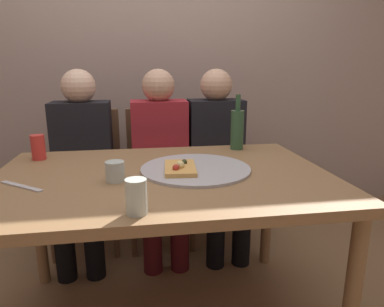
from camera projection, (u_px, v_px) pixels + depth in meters
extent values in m
cube|color=gray|center=(148.00, 51.00, 2.61)|extent=(6.00, 0.10, 2.60)
cube|color=olive|center=(163.00, 178.00, 1.46)|extent=(1.43, 0.96, 0.04)
cylinder|color=olive|center=(352.00, 301.00, 1.25)|extent=(0.06, 0.06, 0.70)
cylinder|color=olive|center=(39.00, 224.00, 1.85)|extent=(0.06, 0.06, 0.70)
cylinder|color=olive|center=(267.00, 209.00, 2.05)|extent=(0.06, 0.06, 0.70)
cylinder|color=#ADADB2|center=(196.00, 169.00, 1.50)|extent=(0.48, 0.48, 0.01)
cube|color=tan|center=(180.00, 168.00, 1.46)|extent=(0.15, 0.23, 0.02)
sphere|color=#EAD184|center=(180.00, 165.00, 1.43)|extent=(0.04, 0.04, 0.04)
sphere|color=#2D381E|center=(184.00, 162.00, 1.49)|extent=(0.02, 0.02, 0.02)
sphere|color=#B22D23|center=(176.00, 168.00, 1.40)|extent=(0.03, 0.03, 0.03)
cylinder|color=#2D5133|center=(237.00, 130.00, 1.86)|extent=(0.07, 0.07, 0.21)
cylinder|color=#2D5133|center=(238.00, 102.00, 1.82)|extent=(0.03, 0.03, 0.09)
cylinder|color=#B7C6BC|center=(115.00, 171.00, 1.35)|extent=(0.08, 0.08, 0.08)
cylinder|color=#B7C6BC|center=(136.00, 197.00, 1.04)|extent=(0.07, 0.07, 0.11)
cylinder|color=red|center=(38.00, 147.00, 1.66)|extent=(0.07, 0.07, 0.12)
cube|color=#B7B7BC|center=(22.00, 186.00, 1.29)|extent=(0.19, 0.15, 0.01)
cube|color=brown|center=(86.00, 182.00, 2.22)|extent=(0.44, 0.44, 0.05)
cube|color=brown|center=(87.00, 142.00, 2.36)|extent=(0.44, 0.04, 0.45)
cylinder|color=brown|center=(116.00, 226.00, 2.13)|extent=(0.04, 0.04, 0.42)
cylinder|color=brown|center=(52.00, 231.00, 2.07)|extent=(0.04, 0.04, 0.42)
cylinder|color=brown|center=(119.00, 203.00, 2.49)|extent=(0.04, 0.04, 0.42)
cylinder|color=brown|center=(65.00, 206.00, 2.43)|extent=(0.04, 0.04, 0.42)
cube|color=brown|center=(161.00, 178.00, 2.30)|extent=(0.44, 0.44, 0.05)
cube|color=brown|center=(158.00, 140.00, 2.43)|extent=(0.44, 0.04, 0.45)
cylinder|color=brown|center=(193.00, 221.00, 2.20)|extent=(0.04, 0.04, 0.42)
cylinder|color=brown|center=(133.00, 225.00, 2.14)|extent=(0.04, 0.04, 0.42)
cylinder|color=brown|center=(185.00, 199.00, 2.57)|extent=(0.04, 0.04, 0.42)
cylinder|color=brown|center=(134.00, 202.00, 2.51)|extent=(0.04, 0.04, 0.42)
cube|color=brown|center=(215.00, 176.00, 2.35)|extent=(0.44, 0.44, 0.05)
cube|color=brown|center=(210.00, 138.00, 2.49)|extent=(0.44, 0.04, 0.45)
cylinder|color=brown|center=(249.00, 217.00, 2.26)|extent=(0.04, 0.04, 0.42)
cylinder|color=brown|center=(192.00, 221.00, 2.20)|extent=(0.04, 0.04, 0.42)
cylinder|color=brown|center=(233.00, 196.00, 2.62)|extent=(0.04, 0.04, 0.42)
cylinder|color=brown|center=(184.00, 199.00, 2.57)|extent=(0.04, 0.04, 0.42)
cube|color=black|center=(83.00, 143.00, 2.18)|extent=(0.36, 0.22, 0.52)
sphere|color=beige|center=(78.00, 86.00, 2.09)|extent=(0.21, 0.21, 0.21)
cylinder|color=black|center=(95.00, 191.00, 2.06)|extent=(0.12, 0.40, 0.12)
cylinder|color=black|center=(68.00, 193.00, 2.04)|extent=(0.12, 0.40, 0.12)
cylinder|color=black|center=(94.00, 241.00, 1.93)|extent=(0.11, 0.11, 0.45)
cylinder|color=black|center=(64.00, 243.00, 1.90)|extent=(0.11, 0.11, 0.45)
cube|color=maroon|center=(160.00, 140.00, 2.25)|extent=(0.36, 0.22, 0.52)
sphere|color=tan|center=(158.00, 86.00, 2.16)|extent=(0.21, 0.21, 0.21)
cylinder|color=#3F0E12|center=(175.00, 187.00, 2.14)|extent=(0.12, 0.40, 0.12)
cylinder|color=#3F0E12|center=(150.00, 188.00, 2.11)|extent=(0.12, 0.40, 0.12)
cylinder|color=#3F0E12|center=(180.00, 234.00, 2.00)|extent=(0.11, 0.11, 0.45)
cylinder|color=#3F0E12|center=(152.00, 236.00, 1.98)|extent=(0.11, 0.11, 0.45)
cube|color=black|center=(215.00, 138.00, 2.31)|extent=(0.36, 0.22, 0.52)
sphere|color=tan|center=(216.00, 85.00, 2.22)|extent=(0.21, 0.21, 0.21)
cylinder|color=black|center=(234.00, 184.00, 2.19)|extent=(0.12, 0.40, 0.12)
cylinder|color=black|center=(209.00, 185.00, 2.17)|extent=(0.12, 0.40, 0.12)
cylinder|color=black|center=(242.00, 230.00, 2.06)|extent=(0.11, 0.11, 0.45)
cylinder|color=black|center=(216.00, 232.00, 2.03)|extent=(0.11, 0.11, 0.45)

